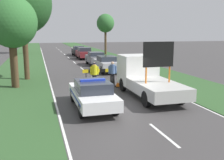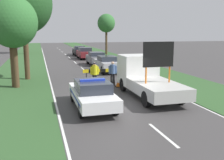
% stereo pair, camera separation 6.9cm
% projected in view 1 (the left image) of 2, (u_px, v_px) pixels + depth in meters
% --- Properties ---
extents(ground_plane, '(160.00, 160.00, 0.00)m').
position_uv_depth(ground_plane, '(125.00, 103.00, 14.41)').
color(ground_plane, '#3D3A3A').
extents(lane_markings, '(7.43, 71.04, 0.01)m').
position_uv_depth(lane_markings, '(78.00, 65.00, 30.73)').
color(lane_markings, silver).
rests_on(lane_markings, ground).
extents(grass_verge_left, '(4.84, 120.00, 0.03)m').
position_uv_depth(grass_verge_left, '(23.00, 64.00, 31.64)').
color(grass_verge_left, '#2D5128').
rests_on(grass_verge_left, ground).
extents(grass_verge_right, '(4.84, 120.00, 0.03)m').
position_uv_depth(grass_verge_right, '(121.00, 61.00, 34.98)').
color(grass_verge_right, '#2D5128').
rests_on(grass_verge_right, ground).
extents(police_car, '(1.83, 4.89, 1.54)m').
position_uv_depth(police_car, '(92.00, 94.00, 13.47)').
color(police_car, white).
rests_on(police_car, ground).
extents(work_truck, '(2.28, 6.16, 3.36)m').
position_uv_depth(work_truck, '(145.00, 77.00, 16.29)').
color(work_truck, white).
rests_on(work_truck, ground).
extents(road_barrier, '(2.62, 0.08, 1.11)m').
position_uv_depth(road_barrier, '(100.00, 72.00, 19.80)').
color(road_barrier, black).
rests_on(road_barrier, ground).
extents(police_officer, '(0.63, 0.40, 1.74)m').
position_uv_depth(police_officer, '(94.00, 72.00, 18.62)').
color(police_officer, '#191E38').
rests_on(police_officer, ground).
extents(pedestrian_civilian, '(0.63, 0.40, 1.76)m').
position_uv_depth(pedestrian_civilian, '(112.00, 71.00, 19.05)').
color(pedestrian_civilian, '#232326').
rests_on(pedestrian_civilian, ground).
extents(traffic_cone_near_police, '(0.43, 0.43, 0.59)m').
position_uv_depth(traffic_cone_near_police, '(118.00, 83.00, 18.74)').
color(traffic_cone_near_police, black).
rests_on(traffic_cone_near_police, ground).
extents(traffic_cone_centre_front, '(0.42, 0.42, 0.58)m').
position_uv_depth(traffic_cone_centre_front, '(143.00, 81.00, 19.46)').
color(traffic_cone_centre_front, black).
rests_on(traffic_cone_centre_front, ground).
extents(traffic_cone_near_truck, '(0.40, 0.40, 0.56)m').
position_uv_depth(traffic_cone_near_truck, '(90.00, 86.00, 17.75)').
color(traffic_cone_near_truck, black).
rests_on(traffic_cone_near_truck, ground).
extents(traffic_cone_behind_barrier, '(0.41, 0.41, 0.57)m').
position_uv_depth(traffic_cone_behind_barrier, '(78.00, 82.00, 19.14)').
color(traffic_cone_behind_barrier, black).
rests_on(traffic_cone_behind_barrier, ground).
extents(queued_car_sedan_silver, '(1.81, 4.56, 1.56)m').
position_uv_depth(queued_car_sedan_silver, '(107.00, 63.00, 25.52)').
color(queued_car_sedan_silver, '#B2B2B7').
rests_on(queued_car_sedan_silver, ground).
extents(queued_car_suv_grey, '(1.81, 4.07, 1.53)m').
position_uv_depth(queued_car_suv_grey, '(96.00, 58.00, 30.77)').
color(queued_car_suv_grey, slate).
rests_on(queued_car_suv_grey, ground).
extents(queued_car_wagon_maroon, '(1.85, 4.47, 1.66)m').
position_uv_depth(queued_car_wagon_maroon, '(84.00, 53.00, 37.52)').
color(queued_car_wagon_maroon, maroon).
rests_on(queued_car_wagon_maroon, ground).
extents(queued_car_sedan_black, '(1.76, 4.10, 1.56)m').
position_uv_depth(queued_car_sedan_black, '(78.00, 51.00, 42.53)').
color(queued_car_sedan_black, black).
rests_on(queued_car_sedan_black, ground).
extents(roadside_tree_near_left, '(3.32, 3.32, 6.27)m').
position_uv_depth(roadside_tree_near_left, '(12.00, 22.00, 17.56)').
color(roadside_tree_near_left, '#4C3823').
rests_on(roadside_tree_near_left, ground).
extents(roadside_tree_near_right, '(4.75, 4.75, 8.71)m').
position_uv_depth(roadside_tree_near_right, '(22.00, 18.00, 45.85)').
color(roadside_tree_near_right, '#4C3823').
rests_on(roadside_tree_near_right, ground).
extents(roadside_tree_mid_left, '(4.50, 4.50, 8.41)m').
position_uv_depth(roadside_tree_mid_left, '(23.00, 4.00, 20.48)').
color(roadside_tree_mid_left, '#4C3823').
rests_on(roadside_tree_mid_left, ground).
extents(roadside_tree_mid_right, '(2.94, 2.94, 6.81)m').
position_uv_depth(roadside_tree_mid_right, '(105.00, 24.00, 43.89)').
color(roadside_tree_mid_right, '#4C3823').
rests_on(roadside_tree_mid_right, ground).
extents(roadside_tree_far_left, '(3.00, 3.00, 5.98)m').
position_uv_depth(roadside_tree_far_left, '(10.00, 25.00, 17.81)').
color(roadside_tree_far_left, '#4C3823').
rests_on(roadside_tree_far_left, ground).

